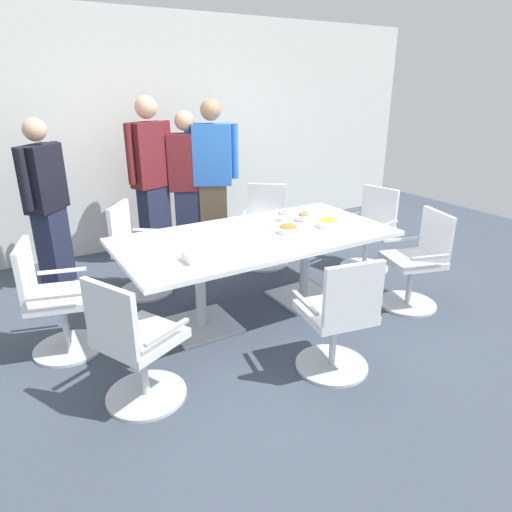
{
  "coord_description": "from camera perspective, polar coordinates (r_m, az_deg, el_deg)",
  "views": [
    {
      "loc": [
        -1.93,
        -3.21,
        1.99
      ],
      "look_at": [
        0.0,
        0.0,
        0.55
      ],
      "focal_mm": 31.63,
      "sensor_mm": 36.0,
      "label": 1
    }
  ],
  "objects": [
    {
      "name": "person_standing_1",
      "position": [
        5.29,
        -13.03,
        9.56
      ],
      "size": [
        0.6,
        0.36,
        1.87
      ],
      "rotation": [
        0.0,
        0.0,
        -2.79
      ],
      "color": "#232842",
      "rests_on": "ground"
    },
    {
      "name": "napkin_pile",
      "position": [
        3.38,
        -7.61,
        -0.01
      ],
      "size": [
        0.17,
        0.17,
        0.07
      ],
      "primitive_type": "cube",
      "color": "white",
      "rests_on": "conference_table"
    },
    {
      "name": "office_chair_6",
      "position": [
        3.04,
        -15.04,
        -11.22
      ],
      "size": [
        0.72,
        0.72,
        0.91
      ],
      "rotation": [
        0.0,
        0.0,
        -1.12
      ],
      "color": "silver",
      "rests_on": "ground"
    },
    {
      "name": "ground_plane",
      "position": [
        4.25,
        0.0,
        -7.0
      ],
      "size": [
        10.0,
        10.0,
        0.01
      ],
      "primitive_type": "cube",
      "color": "#3D4754"
    },
    {
      "name": "office_chair_3",
      "position": [
        5.22,
        1.15,
        3.36
      ],
      "size": [
        0.76,
        0.76,
        0.91
      ],
      "rotation": [
        0.0,
        0.0,
        -3.81
      ],
      "color": "silver",
      "rests_on": "ground"
    },
    {
      "name": "conference_table",
      "position": [
        3.99,
        0.0,
        1.01
      ],
      "size": [
        2.4,
        1.2,
        0.75
      ],
      "color": "silver",
      "rests_on": "ground"
    },
    {
      "name": "office_chair_0",
      "position": [
        3.28,
        10.39,
        -8.23
      ],
      "size": [
        0.63,
        0.63,
        0.91
      ],
      "rotation": [
        0.0,
        0.0,
        -0.18
      ],
      "color": "silver",
      "rests_on": "ground"
    },
    {
      "name": "office_chair_5",
      "position": [
        3.8,
        -24.15,
        -5.62
      ],
      "size": [
        0.67,
        0.67,
        0.91
      ],
      "rotation": [
        0.0,
        0.0,
        -1.84
      ],
      "color": "silver",
      "rests_on": "ground"
    },
    {
      "name": "office_chair_4",
      "position": [
        4.62,
        -14.72,
        0.23
      ],
      "size": [
        0.76,
        0.76,
        0.91
      ],
      "rotation": [
        0.0,
        0.0,
        -2.24
      ],
      "color": "silver",
      "rests_on": "ground"
    },
    {
      "name": "back_wall",
      "position": [
        5.97,
        -12.38,
        14.88
      ],
      "size": [
        8.0,
        0.1,
        2.8
      ],
      "primitive_type": "cube",
      "color": "silver",
      "rests_on": "ground"
    },
    {
      "name": "office_chair_2",
      "position": [
        5.24,
        14.17,
        2.77
      ],
      "size": [
        0.65,
        0.65,
        0.91
      ],
      "rotation": [
        0.0,
        0.0,
        -4.48
      ],
      "color": "silver",
      "rests_on": "ground"
    },
    {
      "name": "person_standing_3",
      "position": [
        5.39,
        -5.49,
        9.94
      ],
      "size": [
        0.58,
        0.4,
        1.83
      ],
      "rotation": [
        0.0,
        0.0,
        -3.61
      ],
      "color": "brown",
      "rests_on": "ground"
    },
    {
      "name": "person_standing_0",
      "position": [
        4.96,
        -24.93,
        6.12
      ],
      "size": [
        0.47,
        0.51,
        1.69
      ],
      "rotation": [
        0.0,
        0.0,
        -2.3
      ],
      "color": "#232842",
      "rests_on": "ground"
    },
    {
      "name": "office_chair_1",
      "position": [
        4.46,
        19.7,
        -1.09
      ],
      "size": [
        0.67,
        0.67,
        0.91
      ],
      "rotation": [
        0.0,
        0.0,
        1.27
      ],
      "color": "silver",
      "rests_on": "ground"
    },
    {
      "name": "snack_bowl_pretzels",
      "position": [
        3.99,
        4.1,
        3.46
      ],
      "size": [
        0.18,
        0.18,
        0.08
      ],
      "color": "white",
      "rests_on": "conference_table"
    },
    {
      "name": "snack_bowl_chips_yellow",
      "position": [
        4.19,
        9.11,
        4.21
      ],
      "size": [
        0.19,
        0.19,
        0.1
      ],
      "color": "white",
      "rests_on": "conference_table"
    },
    {
      "name": "donut_platter",
      "position": [
        4.44,
        4.66,
        4.96
      ],
      "size": [
        0.38,
        0.38,
        0.04
      ],
      "color": "white",
      "rests_on": "conference_table"
    },
    {
      "name": "person_standing_2",
      "position": [
        5.41,
        -8.65,
        9.06
      ],
      "size": [
        0.6,
        0.35,
        1.71
      ],
      "rotation": [
        0.0,
        0.0,
        -3.46
      ],
      "color": "#232842",
      "rests_on": "ground"
    }
  ]
}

